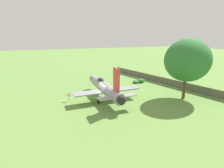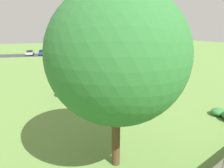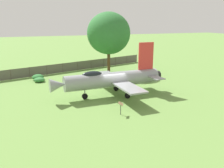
# 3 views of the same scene
# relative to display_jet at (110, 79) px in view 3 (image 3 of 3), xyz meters

# --- Properties ---
(ground_plane) EXTENTS (200.00, 200.00, 0.00)m
(ground_plane) POSITION_rel_display_jet_xyz_m (-0.34, -0.01, -1.85)
(ground_plane) COLOR #668E42
(display_jet) EXTENTS (12.45, 10.08, 5.59)m
(display_jet) POSITION_rel_display_jet_xyz_m (0.00, 0.00, 0.00)
(display_jet) COLOR gray
(display_jet) RESTS_ON ground_plane
(shade_tree) EXTENTS (6.49, 6.79, 9.14)m
(shade_tree) POSITION_rel_display_jet_xyz_m (-3.92, -11.58, 4.11)
(shade_tree) COLOR brown
(shade_tree) RESTS_ON ground_plane
(perimeter_fence) EXTENTS (29.78, 9.26, 1.46)m
(perimeter_fence) POSITION_rel_display_jet_xyz_m (2.89, -13.71, -1.07)
(perimeter_fence) COLOR #4C4238
(perimeter_fence) RESTS_ON ground_plane
(shrub_near_fence) EXTENTS (1.53, 1.60, 0.79)m
(shrub_near_fence) POSITION_rel_display_jet_xyz_m (6.85, -9.99, -1.45)
(shrub_near_fence) COLOR #2D7033
(shrub_near_fence) RESTS_ON ground_plane
(shrub_by_tree) EXTENTS (1.39, 1.26, 0.60)m
(shrub_by_tree) POSITION_rel_display_jet_xyz_m (6.75, -8.83, -1.55)
(shrub_by_tree) COLOR #387F3D
(shrub_by_tree) RESTS_ON ground_plane
(info_plaque) EXTENTS (0.62, 0.71, 1.14)m
(info_plaque) POSITION_rel_display_jet_xyz_m (0.90, 5.35, -1.00)
(info_plaque) COLOR #333333
(info_plaque) RESTS_ON ground_plane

